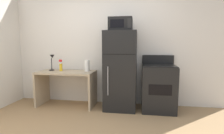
{
  "coord_description": "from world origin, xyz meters",
  "views": [
    {
      "loc": [
        0.68,
        -2.2,
        1.31
      ],
      "look_at": [
        0.17,
        1.1,
        0.89
      ],
      "focal_mm": 28.11,
      "sensor_mm": 36.0,
      "label": 1
    }
  ],
  "objects_px": {
    "spray_bottle": "(61,66)",
    "microwave": "(121,24)",
    "paper_towel_roll": "(87,66)",
    "refrigerator": "(120,71)",
    "desk_lamp": "(52,60)",
    "desk": "(67,81)",
    "oven_range": "(158,88)"
  },
  "relations": [
    {
      "from": "refrigerator",
      "to": "desk_lamp",
      "type": "bearing_deg",
      "value": 177.47
    },
    {
      "from": "desk",
      "to": "spray_bottle",
      "type": "xyz_separation_m",
      "value": [
        -0.14,
        0.03,
        0.32
      ]
    },
    {
      "from": "microwave",
      "to": "oven_range",
      "type": "height_order",
      "value": "microwave"
    },
    {
      "from": "spray_bottle",
      "to": "microwave",
      "type": "height_order",
      "value": "microwave"
    },
    {
      "from": "desk",
      "to": "oven_range",
      "type": "xyz_separation_m",
      "value": [
        1.94,
        -0.0,
        -0.06
      ]
    },
    {
      "from": "paper_towel_roll",
      "to": "desk",
      "type": "bearing_deg",
      "value": -170.69
    },
    {
      "from": "desk",
      "to": "paper_towel_roll",
      "type": "bearing_deg",
      "value": 9.31
    },
    {
      "from": "desk_lamp",
      "to": "spray_bottle",
      "type": "xyz_separation_m",
      "value": [
        0.21,
        -0.03,
        -0.14
      ]
    },
    {
      "from": "desk",
      "to": "paper_towel_roll",
      "type": "height_order",
      "value": "paper_towel_roll"
    },
    {
      "from": "desk",
      "to": "spray_bottle",
      "type": "distance_m",
      "value": 0.35
    },
    {
      "from": "microwave",
      "to": "oven_range",
      "type": "distance_m",
      "value": 1.47
    },
    {
      "from": "spray_bottle",
      "to": "desk",
      "type": "bearing_deg",
      "value": -14.33
    },
    {
      "from": "desk",
      "to": "refrigerator",
      "type": "relative_size",
      "value": 0.76
    },
    {
      "from": "refrigerator",
      "to": "microwave",
      "type": "xyz_separation_m",
      "value": [
        0.0,
        -0.02,
        0.92
      ]
    },
    {
      "from": "microwave",
      "to": "paper_towel_roll",
      "type": "bearing_deg",
      "value": 172.21
    },
    {
      "from": "microwave",
      "to": "oven_range",
      "type": "bearing_deg",
      "value": 2.01
    },
    {
      "from": "oven_range",
      "to": "spray_bottle",
      "type": "bearing_deg",
      "value": 179.03
    },
    {
      "from": "desk",
      "to": "paper_towel_roll",
      "type": "relative_size",
      "value": 5.05
    },
    {
      "from": "paper_towel_roll",
      "to": "refrigerator",
      "type": "bearing_deg",
      "value": -6.16
    },
    {
      "from": "spray_bottle",
      "to": "microwave",
      "type": "bearing_deg",
      "value": -2.71
    },
    {
      "from": "spray_bottle",
      "to": "microwave",
      "type": "relative_size",
      "value": 0.54
    },
    {
      "from": "paper_towel_roll",
      "to": "microwave",
      "type": "relative_size",
      "value": 0.52
    },
    {
      "from": "spray_bottle",
      "to": "oven_range",
      "type": "bearing_deg",
      "value": -0.97
    },
    {
      "from": "refrigerator",
      "to": "microwave",
      "type": "distance_m",
      "value": 0.92
    },
    {
      "from": "spray_bottle",
      "to": "paper_towel_roll",
      "type": "height_order",
      "value": "spray_bottle"
    },
    {
      "from": "paper_towel_roll",
      "to": "microwave",
      "type": "height_order",
      "value": "microwave"
    },
    {
      "from": "desk",
      "to": "desk_lamp",
      "type": "relative_size",
      "value": 3.43
    },
    {
      "from": "spray_bottle",
      "to": "paper_towel_roll",
      "type": "relative_size",
      "value": 1.04
    },
    {
      "from": "desk",
      "to": "refrigerator",
      "type": "bearing_deg",
      "value": -0.29
    },
    {
      "from": "microwave",
      "to": "desk",
      "type": "bearing_deg",
      "value": 178.68
    },
    {
      "from": "desk_lamp",
      "to": "spray_bottle",
      "type": "bearing_deg",
      "value": -7.09
    },
    {
      "from": "spray_bottle",
      "to": "oven_range",
      "type": "distance_m",
      "value": 2.11
    }
  ]
}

